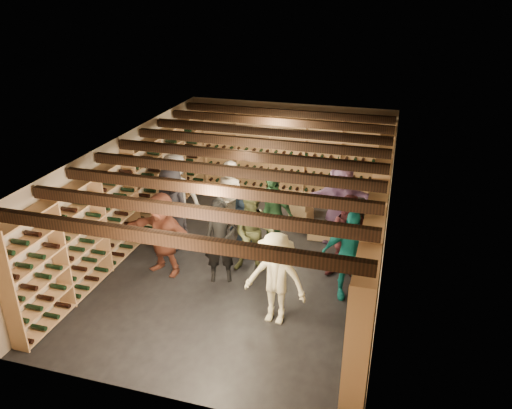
{
  "coord_description": "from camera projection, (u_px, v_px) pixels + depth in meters",
  "views": [
    {
      "loc": [
        2.72,
        -8.7,
        5.36
      ],
      "look_at": [
        0.15,
        0.2,
        1.16
      ],
      "focal_mm": 35.0,
      "sensor_mm": 36.0,
      "label": 1
    }
  ],
  "objects": [
    {
      "name": "person_2",
      "position": [
        254.0,
        233.0,
        9.74
      ],
      "size": [
        0.93,
        0.8,
        1.66
      ],
      "primitive_type": "imported",
      "rotation": [
        0.0,
        0.0,
        0.23
      ],
      "color": "#575E36",
      "rests_on": "ground"
    },
    {
      "name": "person_3",
      "position": [
        275.0,
        279.0,
        8.24
      ],
      "size": [
        1.13,
        0.73,
        1.67
      ],
      "primitive_type": "imported",
      "rotation": [
        0.0,
        0.0,
        -0.1
      ],
      "color": "beige",
      "rests_on": "ground"
    },
    {
      "name": "ground",
      "position": [
        246.0,
        258.0,
        10.51
      ],
      "size": [
        8.0,
        8.0,
        0.0
      ],
      "primitive_type": "plane",
      "color": "black",
      "rests_on": "ground"
    },
    {
      "name": "person_9",
      "position": [
        176.0,
        195.0,
        11.13
      ],
      "size": [
        1.24,
        0.73,
        1.9
      ],
      "primitive_type": "imported",
      "rotation": [
        0.0,
        0.0,
        -0.02
      ],
      "color": "#A69E98",
      "rests_on": "ground"
    },
    {
      "name": "person_1",
      "position": [
        221.0,
        241.0,
        9.4
      ],
      "size": [
        0.72,
        0.59,
        1.7
      ],
      "primitive_type": "imported",
      "rotation": [
        0.0,
        0.0,
        0.34
      ],
      "color": "black",
      "rests_on": "ground"
    },
    {
      "name": "wine_rack_back",
      "position": [
        288.0,
        153.0,
        13.42
      ],
      "size": [
        4.7,
        0.3,
        2.15
      ],
      "color": "tan",
      "rests_on": "ground"
    },
    {
      "name": "person_5",
      "position": [
        163.0,
        234.0,
        9.69
      ],
      "size": [
        1.64,
        0.9,
        1.69
      ],
      "primitive_type": "imported",
      "rotation": [
        0.0,
        0.0,
        -0.27
      ],
      "color": "brown",
      "rests_on": "ground"
    },
    {
      "name": "person_10",
      "position": [
        272.0,
        213.0,
        10.42
      ],
      "size": [
        1.14,
        0.8,
        1.79
      ],
      "primitive_type": "imported",
      "rotation": [
        0.0,
        0.0,
        -0.39
      ],
      "color": "#234A29",
      "rests_on": "ground"
    },
    {
      "name": "ceiling",
      "position": [
        245.0,
        149.0,
        9.52
      ],
      "size": [
        5.5,
        8.0,
        0.01
      ],
      "primitive_type": "cube",
      "color": "beige",
      "rests_on": "walls"
    },
    {
      "name": "person_8",
      "position": [
        349.0,
        240.0,
        9.4
      ],
      "size": [
        0.94,
        0.78,
        1.75
      ],
      "primitive_type": "imported",
      "rotation": [
        0.0,
        0.0,
        -0.15
      ],
      "color": "#41191E",
      "rests_on": "ground"
    },
    {
      "name": "person_7",
      "position": [
        230.0,
        205.0,
        10.66
      ],
      "size": [
        0.8,
        0.64,
        1.91
      ],
      "primitive_type": "imported",
      "rotation": [
        0.0,
        0.0,
        -0.28
      ],
      "color": "gray",
      "rests_on": "ground"
    },
    {
      "name": "ceiling_joists",
      "position": [
        246.0,
        156.0,
        9.58
      ],
      "size": [
        5.4,
        7.12,
        0.18
      ],
      "color": "black",
      "rests_on": "ground"
    },
    {
      "name": "wine_rack_right",
      "position": [
        376.0,
        228.0,
        9.42
      ],
      "size": [
        0.32,
        7.5,
        2.15
      ],
      "color": "tan",
      "rests_on": "ground"
    },
    {
      "name": "person_6",
      "position": [
        245.0,
        223.0,
        10.36
      ],
      "size": [
        0.85,
        0.72,
        1.48
      ],
      "primitive_type": "imported",
      "rotation": [
        0.0,
        0.0,
        -0.43
      ],
      "color": "#1C2B3F",
      "rests_on": "ground"
    },
    {
      "name": "walls",
      "position": [
        246.0,
        206.0,
        10.02
      ],
      "size": [
        5.52,
        8.02,
        2.4
      ],
      "color": "#B8A68F",
      "rests_on": "ground"
    },
    {
      "name": "crate_loose",
      "position": [
        319.0,
        235.0,
        11.28
      ],
      "size": [
        0.51,
        0.35,
        0.17
      ],
      "primitive_type": "cube",
      "rotation": [
        0.0,
        0.0,
        0.05
      ],
      "color": "tan",
      "rests_on": "ground"
    },
    {
      "name": "person_0",
      "position": [
        172.0,
        208.0,
        10.65
      ],
      "size": [
        0.99,
        0.77,
        1.81
      ],
      "primitive_type": "imported",
      "rotation": [
        0.0,
        0.0,
        -0.24
      ],
      "color": "black",
      "rests_on": "ground"
    },
    {
      "name": "person_12",
      "position": [
        355.0,
        233.0,
        9.91
      ],
      "size": [
        0.83,
        0.64,
        1.52
      ],
      "primitive_type": "imported",
      "rotation": [
        0.0,
        0.0,
        0.23
      ],
      "color": "#2F3033",
      "rests_on": "ground"
    },
    {
      "name": "person_11",
      "position": [
        340.0,
        202.0,
        10.83
      ],
      "size": [
        1.81,
        0.93,
        1.86
      ],
      "primitive_type": "imported",
      "rotation": [
        0.0,
        0.0,
        0.23
      ],
      "color": "#896295",
      "rests_on": "ground"
    },
    {
      "name": "crate_stack_left",
      "position": [
        303.0,
        205.0,
        12.35
      ],
      "size": [
        0.53,
        0.37,
        0.51
      ],
      "rotation": [
        0.0,
        0.0,
        0.09
      ],
      "color": "tan",
      "rests_on": "ground"
    },
    {
      "name": "crate_stack_right",
      "position": [
        300.0,
        214.0,
        11.66
      ],
      "size": [
        0.59,
        0.49,
        0.68
      ],
      "rotation": [
        0.0,
        0.0,
        -0.39
      ],
      "color": "tan",
      "rests_on": "ground"
    },
    {
      "name": "wine_rack_left",
      "position": [
        132.0,
        197.0,
        10.72
      ],
      "size": [
        0.32,
        7.5,
        2.15
      ],
      "color": "tan",
      "rests_on": "ground"
    },
    {
      "name": "person_4",
      "position": [
        349.0,
        255.0,
        8.91
      ],
      "size": [
        1.08,
        0.65,
        1.72
      ],
      "primitive_type": "imported",
      "rotation": [
        0.0,
        0.0,
        0.24
      ],
      "color": "#107071",
      "rests_on": "ground"
    }
  ]
}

